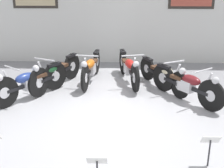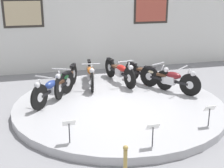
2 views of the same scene
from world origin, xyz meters
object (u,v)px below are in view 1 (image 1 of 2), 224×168
Objects in this scene: motorcycle_orange at (91,67)px; info_placard_front_right at (210,144)px; motorcycle_blue at (29,82)px; info_placard_front_centre at (97,165)px; motorcycle_red at (129,67)px; motorcycle_green at (55,72)px; motorcycle_cream at (163,74)px; motorcycle_maroon at (187,84)px.

motorcycle_orange is 4.07m from info_placard_front_right.
motorcycle_blue is 3.41m from info_placard_front_centre.
motorcycle_orange is at bearing 119.94° from info_placard_front_right.
info_placard_front_centre is at bearing -96.63° from motorcycle_red.
info_placard_front_right is (2.84, -3.11, -0.03)m from motorcycle_green.
motorcycle_green is at bearing -166.60° from motorcycle_red.
info_placard_front_right is (3.26, -2.40, -0.03)m from motorcycle_blue.
motorcycle_maroon reaches higher than motorcycle_cream.
motorcycle_green reaches higher than info_placard_front_centre.
motorcycle_maroon is 3.17× the size of info_placard_front_centre.
motorcycle_green is (0.42, 0.71, 0.00)m from motorcycle_blue.
motorcycle_cream is at bearing 95.14° from info_placard_front_right.
motorcycle_green is 3.06m from motorcycle_maroon.
motorcycle_blue reaches higher than motorcycle_maroon.
motorcycle_blue reaches higher than motorcycle_orange.
motorcycle_red is 4.12m from info_placard_front_centre.
info_placard_front_centre is 1.66m from info_placard_front_right.
motorcycle_orange is 1.80m from motorcycle_cream.
motorcycle_blue and motorcycle_green have the same top height.
motorcycle_red is (2.17, 1.13, 0.00)m from motorcycle_blue.
motorcycle_green is 1.80m from motorcycle_red.
info_placard_front_right is at bearing 19.70° from info_placard_front_centre.
motorcycle_green reaches higher than motorcycle_maroon.
motorcycle_cream reaches higher than info_placard_front_right.
motorcycle_orange is (1.22, 1.12, -0.01)m from motorcycle_blue.
motorcycle_red is 3.88× the size of info_placard_front_right.
motorcycle_blue reaches higher than motorcycle_cream.
motorcycle_red is at bearing 13.40° from motorcycle_green.
motorcycle_green reaches higher than motorcycle_cream.
motorcycle_blue is at bearing 179.98° from motorcycle_maroon.
info_placard_front_centre is (1.28, -3.67, -0.03)m from motorcycle_green.
motorcycle_orange is at bearing 152.60° from motorcycle_maroon.
motorcycle_blue is at bearing 143.56° from info_placard_front_right.
motorcycle_red reaches higher than motorcycle_cream.
info_placard_front_right is (-0.14, -2.40, -0.02)m from motorcycle_maroon.
motorcycle_blue is 4.05m from info_placard_front_right.
motorcycle_green reaches higher than info_placard_front_right.
motorcycle_green is at bearing 179.94° from motorcycle_cream.
motorcycle_red is at bearing 27.39° from motorcycle_blue.
motorcycle_green is 4.21m from info_placard_front_right.
motorcycle_maroon reaches higher than info_placard_front_centre.
info_placard_front_right is (2.03, -3.53, -0.02)m from motorcycle_orange.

